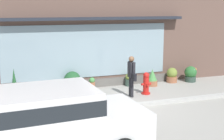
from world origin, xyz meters
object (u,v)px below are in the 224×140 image
Objects in this scene: potted_plant_window_right at (172,75)px; potted_plant_trailing_edge at (129,80)px; potted_plant_corner_tall at (152,78)px; pedestrian_with_handbag at (132,74)px; potted_plant_window_left at (92,84)px; potted_plant_window_center at (14,84)px; potted_plant_doorstep at (191,74)px; fire_hydrant at (146,83)px; parked_car_white at (48,120)px; potted_plant_near_hydrant at (72,81)px.

potted_plant_window_right is 1.21× the size of potted_plant_trailing_edge.
pedestrian_with_handbag is at bearing -140.26° from potted_plant_corner_tall.
potted_plant_corner_tall is (2.73, -0.25, 0.09)m from potted_plant_window_left.
potted_plant_window_center is 7.08m from potted_plant_window_right.
potted_plant_doorstep is at bearing -4.48° from potted_plant_trailing_edge.
fire_hydrant reaches higher than potted_plant_window_right.
potted_plant_corner_tall is (1.58, 1.32, -0.57)m from pedestrian_with_handbag.
parked_car_white is at bearing -127.30° from potted_plant_trailing_edge.
pedestrian_with_handbag is 3.26m from potted_plant_window_right.
potted_plant_window_center reaches higher than potted_plant_window_left.
potted_plant_doorstep is 0.88× the size of potted_plant_near_hydrant.
potted_plant_window_right reaches higher than potted_plant_trailing_edge.
fire_hydrant is 2.50m from potted_plant_window_right.
fire_hydrant is at bearing -14.29° from potted_plant_window_center.
potted_plant_near_hydrant reaches higher than potted_plant_window_left.
potted_plant_window_left is (-1.15, 1.57, -0.66)m from pedestrian_with_handbag.
potted_plant_near_hydrant is (-1.98, 1.64, -0.49)m from pedestrian_with_handbag.
potted_plant_near_hydrant is (1.84, 5.77, -0.52)m from parked_car_white.
potted_plant_corner_tall is at bearing -177.01° from potted_plant_doorstep.
potted_plant_window_center is at bearing -112.26° from pedestrian_with_handbag.
pedestrian_with_handbag reaches higher than potted_plant_window_right.
pedestrian_with_handbag is 2.84× the size of potted_plant_trailing_edge.
pedestrian_with_handbag is (-0.72, -0.19, 0.48)m from fire_hydrant.
potted_plant_corner_tall is 3.58m from potted_plant_near_hydrant.
parked_car_white is (-3.82, -4.12, 0.03)m from pedestrian_with_handbag.
potted_plant_corner_tall reaches higher than potted_plant_window_left.
parked_car_white is 6.42× the size of potted_plant_window_right.
fire_hydrant is at bearing -84.93° from potted_plant_trailing_edge.
potted_plant_corner_tall is (0.86, 1.13, -0.08)m from fire_hydrant.
parked_car_white is 5.29× the size of potted_plant_near_hydrant.
fire_hydrant is at bearing -157.11° from potted_plant_doorstep.
pedestrian_with_handbag is 2.14m from potted_plant_corner_tall.
potted_plant_window_center is at bearing 179.70° from potted_plant_doorstep.
potted_plant_trailing_edge is at bearing 2.32° from potted_plant_window_center.
potted_plant_doorstep is 5.65m from potted_plant_near_hydrant.
potted_plant_corner_tall is at bearing -19.39° from potted_plant_trailing_edge.
pedestrian_with_handbag is 2.62m from potted_plant_near_hydrant.
parked_car_white is at bearing -115.12° from potted_plant_window_left.
pedestrian_with_handbag reaches higher than potted_plant_window_center.
potted_plant_corner_tall is at bearing 126.29° from pedestrian_with_handbag.
potted_plant_window_left is at bearing 62.11° from parked_car_white.
pedestrian_with_handbag is 3.97m from potted_plant_doorstep.
pedestrian_with_handbag is at bearing 44.43° from parked_car_white.
potted_plant_trailing_edge is (-2.17, 0.05, -0.06)m from potted_plant_window_right.
pedestrian_with_handbag reaches higher than potted_plant_near_hydrant.
potted_plant_doorstep reaches higher than potted_plant_window_right.
potted_plant_near_hydrant is (-4.75, 0.03, 0.10)m from potted_plant_window_right.
potted_plant_near_hydrant is at bearing 4.31° from potted_plant_window_center.
fire_hydrant reaches higher than potted_plant_doorstep.
potted_plant_window_left is (-1.87, 1.39, -0.18)m from fire_hydrant.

